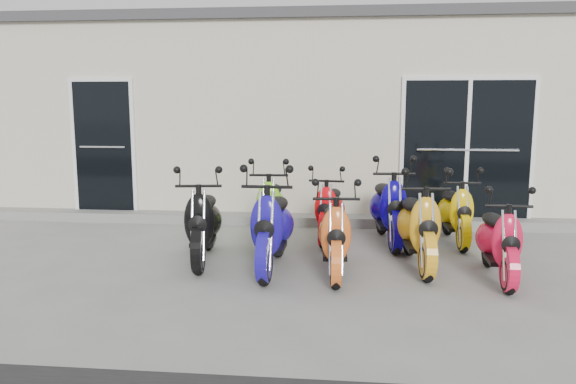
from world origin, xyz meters
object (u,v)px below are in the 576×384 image
object	(u,v)px
scooter_back_blue	(388,198)
scooter_front_orange_a	(335,225)
scooter_front_orange_b	(418,216)
scooter_back_red	(330,202)
scooter_front_black	(203,212)
scooter_back_yellow	(456,204)
scooter_front_blue	(272,216)
scooter_back_green	(271,198)
scooter_front_red	(499,231)

from	to	relation	value
scooter_back_blue	scooter_front_orange_a	bearing A→B (deg)	-120.50
scooter_front_orange_b	scooter_back_red	bearing A→B (deg)	127.69
scooter_front_black	scooter_back_yellow	world-z (taller)	scooter_front_black
scooter_front_blue	scooter_back_blue	size ratio (longest dim) A/B	1.02
scooter_back_green	scooter_front_orange_a	bearing A→B (deg)	-61.61
scooter_back_blue	scooter_back_green	bearing A→B (deg)	173.39
scooter_front_black	scooter_front_red	distance (m)	3.40
scooter_front_orange_b	scooter_back_yellow	xyz separation A→B (m)	(0.65, 1.21, -0.07)
scooter_front_orange_a	scooter_back_green	xyz separation A→B (m)	(-0.92, 1.51, 0.03)
scooter_front_black	scooter_front_blue	size ratio (longest dim) A/B	0.96
scooter_front_orange_a	scooter_front_orange_b	xyz separation A→B (m)	(0.96, 0.37, 0.04)
scooter_back_red	scooter_back_blue	xyz separation A→B (m)	(0.80, -0.11, 0.08)
scooter_front_blue	scooter_back_blue	world-z (taller)	scooter_front_blue
scooter_front_blue	scooter_back_yellow	size ratio (longest dim) A/B	1.16
scooter_front_black	scooter_back_yellow	size ratio (longest dim) A/B	1.11
scooter_front_blue	scooter_front_orange_a	size ratio (longest dim) A/B	1.12
scooter_front_orange_a	scooter_back_red	bearing A→B (deg)	91.00
scooter_front_black	scooter_front_orange_a	xyz separation A→B (m)	(1.60, -0.36, -0.04)
scooter_front_blue	scooter_back_blue	xyz separation A→B (m)	(1.41, 1.37, -0.01)
scooter_front_black	scooter_front_blue	bearing A→B (deg)	-24.76
scooter_back_blue	scooter_back_yellow	xyz separation A→B (m)	(0.92, 0.11, -0.08)
scooter_front_orange_a	scooter_back_red	world-z (taller)	scooter_front_orange_a
scooter_back_red	scooter_back_yellow	bearing A→B (deg)	6.02
scooter_back_yellow	scooter_back_green	bearing A→B (deg)	179.92
scooter_back_green	scooter_back_red	distance (m)	0.82
scooter_front_red	scooter_front_black	bearing A→B (deg)	175.74
scooter_back_green	scooter_front_red	bearing A→B (deg)	-32.37
scooter_front_orange_a	scooter_front_orange_b	size ratio (longest dim) A/B	0.93
scooter_front_orange_b	scooter_back_blue	xyz separation A→B (m)	(-0.26, 1.10, 0.01)
scooter_front_black	scooter_back_red	bearing A→B (deg)	30.93
scooter_front_black	scooter_front_orange_b	xyz separation A→B (m)	(2.56, 0.01, 0.01)
scooter_back_green	scooter_back_blue	distance (m)	1.62
scooter_front_red	scooter_front_blue	bearing A→B (deg)	179.48
scooter_front_red	scooter_back_yellow	xyz separation A→B (m)	(-0.16, 1.59, 0.00)
scooter_back_blue	scooter_front_blue	bearing A→B (deg)	-141.09
scooter_front_black	scooter_back_blue	xyz separation A→B (m)	(2.30, 1.11, 0.02)
scooter_front_red	scooter_front_orange_b	bearing A→B (deg)	157.13
scooter_back_green	scooter_back_blue	xyz separation A→B (m)	(1.62, -0.04, 0.03)
scooter_front_orange_b	scooter_back_red	distance (m)	1.61
scooter_back_green	scooter_back_blue	world-z (taller)	scooter_back_blue
scooter_front_orange_a	scooter_back_yellow	distance (m)	2.26
scooter_front_red	scooter_back_red	size ratio (longest dim) A/B	0.99
scooter_back_blue	scooter_back_yellow	distance (m)	0.93
scooter_front_blue	scooter_back_blue	distance (m)	1.97
scooter_front_black	scooter_back_red	distance (m)	1.93
scooter_front_orange_a	scooter_front_blue	bearing A→B (deg)	169.15
scooter_front_red	scooter_front_orange_a	bearing A→B (deg)	-178.30
scooter_front_orange_a	scooter_front_orange_b	bearing A→B (deg)	18.29
scooter_front_blue	scooter_back_red	distance (m)	1.60
scooter_back_red	scooter_back_yellow	xyz separation A→B (m)	(1.72, -0.00, 0.00)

